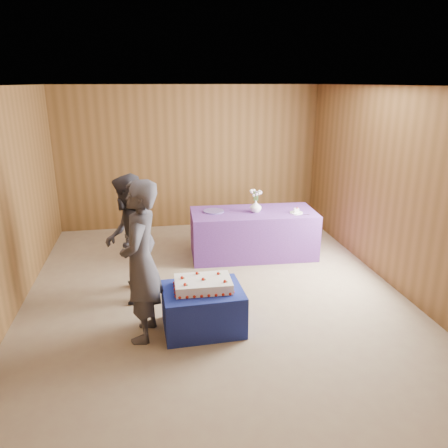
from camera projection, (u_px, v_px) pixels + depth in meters
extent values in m
plane|color=gray|center=(214.00, 292.00, 5.99)|extent=(6.00, 6.00, 0.00)
cube|color=brown|center=(190.00, 158.00, 8.38)|extent=(5.00, 0.04, 2.70)
cube|color=brown|center=(284.00, 313.00, 2.76)|extent=(5.00, 0.04, 2.70)
cube|color=brown|center=(4.00, 205.00, 5.16)|extent=(0.04, 6.00, 2.70)
cube|color=brown|center=(393.00, 188.00, 5.98)|extent=(0.04, 6.00, 2.70)
cube|color=white|center=(212.00, 86.00, 5.15)|extent=(5.00, 6.00, 0.04)
cube|color=navy|center=(203.00, 309.00, 5.03)|extent=(0.92, 0.73, 0.50)
cube|color=#683594|center=(253.00, 233.00, 7.15)|extent=(2.04, 0.99, 0.75)
cube|color=white|center=(203.00, 284.00, 4.95)|extent=(0.64, 0.43, 0.12)
sphere|color=#AD1C0D|center=(176.00, 298.00, 4.71)|extent=(0.03, 0.03, 0.03)
sphere|color=#AD1C0D|center=(234.00, 294.00, 4.81)|extent=(0.03, 0.03, 0.03)
sphere|color=#AD1C0D|center=(174.00, 281.00, 5.11)|extent=(0.03, 0.03, 0.03)
sphere|color=#AD1C0D|center=(228.00, 278.00, 5.21)|extent=(0.03, 0.03, 0.03)
sphere|color=#AD1C0D|center=(187.00, 283.00, 4.80)|extent=(0.04, 0.04, 0.04)
cone|color=#155613|center=(189.00, 284.00, 4.80)|extent=(0.01, 0.03, 0.03)
sphere|color=#AD1C0D|center=(217.00, 273.00, 5.04)|extent=(0.04, 0.04, 0.04)
cone|color=#155613|center=(219.00, 274.00, 5.05)|extent=(0.01, 0.03, 0.03)
sphere|color=#AD1C0D|center=(203.00, 278.00, 4.92)|extent=(0.04, 0.04, 0.04)
cone|color=#155613|center=(205.00, 279.00, 4.93)|extent=(0.01, 0.03, 0.03)
imported|color=white|center=(256.00, 206.00, 6.97)|extent=(0.22, 0.22, 0.19)
cylinder|color=#2A692E|center=(258.00, 196.00, 6.93)|extent=(0.01, 0.01, 0.13)
sphere|color=#BB9FCE|center=(261.00, 192.00, 6.91)|extent=(0.04, 0.04, 0.04)
cylinder|color=#2A692E|center=(257.00, 196.00, 6.94)|extent=(0.01, 0.01, 0.13)
sphere|color=white|center=(259.00, 192.00, 6.95)|extent=(0.04, 0.04, 0.04)
cylinder|color=#2A692E|center=(256.00, 196.00, 6.95)|extent=(0.01, 0.01, 0.13)
sphere|color=#BB9FCE|center=(257.00, 191.00, 6.97)|extent=(0.04, 0.04, 0.04)
cylinder|color=#2A692E|center=(255.00, 196.00, 6.95)|extent=(0.01, 0.01, 0.13)
sphere|color=white|center=(254.00, 191.00, 6.97)|extent=(0.04, 0.04, 0.04)
cylinder|color=#2A692E|center=(254.00, 196.00, 6.94)|extent=(0.01, 0.01, 0.13)
sphere|color=#BB9FCE|center=(252.00, 192.00, 6.95)|extent=(0.04, 0.04, 0.04)
cylinder|color=#2A692E|center=(254.00, 197.00, 6.93)|extent=(0.01, 0.01, 0.13)
sphere|color=white|center=(251.00, 192.00, 6.91)|extent=(0.04, 0.04, 0.04)
cylinder|color=#2A692E|center=(254.00, 197.00, 6.91)|extent=(0.01, 0.01, 0.13)
sphere|color=#BB9FCE|center=(252.00, 193.00, 6.87)|extent=(0.04, 0.04, 0.04)
cylinder|color=#2A692E|center=(255.00, 197.00, 6.90)|extent=(0.01, 0.01, 0.13)
sphere|color=white|center=(254.00, 194.00, 6.84)|extent=(0.04, 0.04, 0.04)
cylinder|color=#2A692E|center=(256.00, 197.00, 6.89)|extent=(0.01, 0.01, 0.13)
sphere|color=#BB9FCE|center=(256.00, 194.00, 6.83)|extent=(0.04, 0.04, 0.04)
cylinder|color=#2A692E|center=(257.00, 197.00, 6.90)|extent=(0.01, 0.01, 0.13)
sphere|color=white|center=(259.00, 194.00, 6.84)|extent=(0.04, 0.04, 0.04)
cylinder|color=#2A692E|center=(258.00, 197.00, 6.91)|extent=(0.01, 0.01, 0.13)
sphere|color=#BB9FCE|center=(261.00, 193.00, 6.87)|extent=(0.04, 0.04, 0.04)
cylinder|color=#59458B|center=(214.00, 211.00, 7.02)|extent=(0.35, 0.35, 0.02)
cylinder|color=white|center=(296.00, 213.00, 6.95)|extent=(0.28, 0.28, 0.01)
cube|color=white|center=(296.00, 210.00, 6.94)|extent=(0.08, 0.07, 0.07)
sphere|color=#AD1C0D|center=(297.00, 208.00, 6.90)|extent=(0.03, 0.03, 0.03)
cube|color=#B8B8BD|center=(302.00, 215.00, 6.85)|extent=(0.26, 0.04, 0.00)
imported|color=#3A3944|center=(141.00, 262.00, 4.68)|extent=(0.55, 0.73, 1.80)
imported|color=#32313B|center=(129.00, 239.00, 5.56)|extent=(0.64, 0.82, 1.66)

